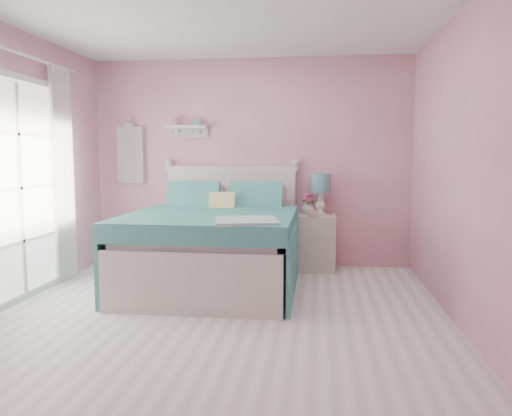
% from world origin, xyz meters
% --- Properties ---
extents(floor, '(4.50, 4.50, 0.00)m').
position_xyz_m(floor, '(0.00, 0.00, 0.00)').
color(floor, silver).
rests_on(floor, ground).
extents(room_shell, '(4.50, 4.50, 4.50)m').
position_xyz_m(room_shell, '(0.00, 0.00, 1.58)').
color(room_shell, '#C77E94').
rests_on(room_shell, floor).
extents(bed, '(1.72, 2.18, 1.26)m').
position_xyz_m(bed, '(-0.23, 1.16, 0.42)').
color(bed, silver).
rests_on(bed, floor).
extents(nightstand, '(0.47, 0.46, 0.67)m').
position_xyz_m(nightstand, '(0.84, 2.00, 0.34)').
color(nightstand, beige).
rests_on(nightstand, floor).
extents(table_lamp, '(0.25, 0.25, 0.50)m').
position_xyz_m(table_lamp, '(0.89, 2.04, 1.02)').
color(table_lamp, white).
rests_on(table_lamp, nightstand).
extents(vase, '(0.20, 0.20, 0.17)m').
position_xyz_m(vase, '(0.74, 2.06, 0.76)').
color(vase, silver).
rests_on(vase, nightstand).
extents(teacup, '(0.13, 0.13, 0.08)m').
position_xyz_m(teacup, '(0.80, 1.83, 0.72)').
color(teacup, pink).
rests_on(teacup, nightstand).
extents(roses, '(0.14, 0.11, 0.12)m').
position_xyz_m(roses, '(0.74, 2.06, 0.88)').
color(roses, '#D24781').
rests_on(roses, vase).
extents(wall_shelf, '(0.50, 0.15, 0.25)m').
position_xyz_m(wall_shelf, '(-0.79, 2.19, 1.73)').
color(wall_shelf, silver).
rests_on(wall_shelf, room_shell).
extents(hanging_dress, '(0.34, 0.03, 0.72)m').
position_xyz_m(hanging_dress, '(-1.55, 2.18, 1.40)').
color(hanging_dress, white).
rests_on(hanging_dress, room_shell).
extents(french_door, '(0.04, 1.32, 2.16)m').
position_xyz_m(french_door, '(-1.97, 0.40, 1.07)').
color(french_door, silver).
rests_on(french_door, floor).
extents(curtain_far, '(0.04, 0.40, 2.32)m').
position_xyz_m(curtain_far, '(-1.92, 1.14, 1.18)').
color(curtain_far, white).
rests_on(curtain_far, floor).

